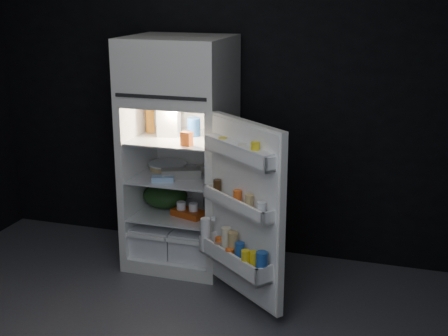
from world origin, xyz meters
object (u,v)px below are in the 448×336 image
(egg_carton, at_px, (181,174))
(milk_jug, at_px, (169,120))
(fridge_door, at_px, (243,214))
(refrigerator, at_px, (181,145))
(yogurt_tray, at_px, (189,213))

(egg_carton, bearing_deg, milk_jug, 119.27)
(fridge_door, bearing_deg, egg_carton, 141.50)
(milk_jug, relative_size, egg_carton, 0.80)
(refrigerator, distance_m, egg_carton, 0.23)
(yogurt_tray, bearing_deg, refrigerator, 147.10)
(egg_carton, bearing_deg, refrigerator, 86.22)
(egg_carton, xyz_separation_m, yogurt_tray, (0.06, -0.01, -0.31))
(milk_jug, bearing_deg, refrigerator, -0.81)
(fridge_door, relative_size, milk_jug, 5.08)
(fridge_door, distance_m, egg_carton, 0.81)
(fridge_door, bearing_deg, milk_jug, 141.87)
(milk_jug, bearing_deg, yogurt_tray, -40.70)
(refrigerator, relative_size, milk_jug, 7.42)
(egg_carton, distance_m, yogurt_tray, 0.32)
(refrigerator, distance_m, fridge_door, 0.95)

